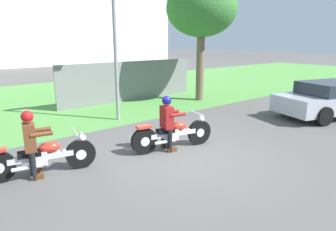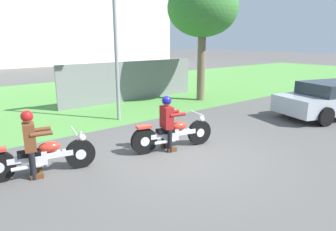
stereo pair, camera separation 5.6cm
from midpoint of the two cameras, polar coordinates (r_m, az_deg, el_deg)
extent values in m
plane|color=#565451|center=(7.39, 4.22, -7.83)|extent=(120.00, 120.00, 0.00)
cube|color=#549342|center=(15.37, -20.69, 2.88)|extent=(60.00, 12.00, 0.01)
cylinder|color=black|center=(8.20, 6.11, -3.16)|extent=(0.68, 0.26, 0.67)
cylinder|color=silver|center=(8.20, 6.11, -3.16)|extent=(0.26, 0.19, 0.23)
cylinder|color=black|center=(7.50, -4.31, -4.80)|extent=(0.68, 0.26, 0.67)
cylinder|color=silver|center=(7.50, -4.31, -4.80)|extent=(0.26, 0.19, 0.23)
cube|color=silver|center=(7.79, 1.14, -3.40)|extent=(1.28, 0.42, 0.12)
cube|color=silver|center=(7.78, 0.81, -3.59)|extent=(0.36, 0.30, 0.28)
ellipsoid|color=red|center=(7.82, 2.31, -1.96)|extent=(0.48, 0.33, 0.22)
cube|color=black|center=(7.67, -0.31, -2.91)|extent=(0.48, 0.33, 0.10)
cube|color=red|center=(7.39, -4.37, -2.13)|extent=(0.40, 0.27, 0.06)
cylinder|color=silver|center=(8.11, 5.86, -1.52)|extent=(0.26, 0.10, 0.53)
cylinder|color=silver|center=(8.01, 5.60, 0.44)|extent=(0.18, 0.65, 0.04)
sphere|color=white|center=(8.14, 6.53, -0.68)|extent=(0.16, 0.16, 0.16)
cylinder|color=silver|center=(7.59, -0.38, -5.00)|extent=(0.55, 0.20, 0.08)
cylinder|color=black|center=(7.90, -0.63, -4.06)|extent=(0.12, 0.12, 0.58)
cube|color=#593319|center=(8.01, -0.24, -5.64)|extent=(0.26, 0.15, 0.10)
cylinder|color=black|center=(7.60, 0.56, -4.82)|extent=(0.12, 0.12, 0.58)
cube|color=#593319|center=(7.71, 0.96, -6.45)|extent=(0.26, 0.15, 0.10)
cube|color=maroon|center=(7.59, -0.05, -0.34)|extent=(0.30, 0.42, 0.56)
cylinder|color=maroon|center=(7.81, 0.84, 0.69)|extent=(0.43, 0.18, 0.09)
cylinder|color=maroon|center=(7.52, 2.03, 0.15)|extent=(0.43, 0.18, 0.09)
sphere|color=#996B4C|center=(7.50, -0.05, 2.62)|extent=(0.20, 0.20, 0.20)
sphere|color=navy|center=(7.49, -0.05, 2.85)|extent=(0.24, 0.24, 0.24)
cylinder|color=black|center=(6.97, -15.96, -6.92)|extent=(0.65, 0.26, 0.64)
cylinder|color=silver|center=(6.97, -15.96, -6.92)|extent=(0.25, 0.19, 0.23)
cube|color=silver|center=(6.86, -22.57, -7.11)|extent=(1.27, 0.42, 0.12)
cube|color=silver|center=(6.86, -22.97, -7.31)|extent=(0.36, 0.30, 0.28)
ellipsoid|color=red|center=(6.81, -21.20, -5.51)|extent=(0.48, 0.33, 0.22)
cube|color=black|center=(6.82, -24.50, -6.53)|extent=(0.48, 0.33, 0.10)
cylinder|color=silver|center=(6.88, -16.51, -5.02)|extent=(0.26, 0.10, 0.53)
cylinder|color=silver|center=(6.78, -17.09, -2.76)|extent=(0.18, 0.65, 0.04)
sphere|color=white|center=(6.86, -15.67, -4.04)|extent=(0.16, 0.16, 0.16)
cylinder|color=silver|center=(6.77, -24.91, -8.90)|extent=(0.55, 0.20, 0.08)
cylinder|color=black|center=(7.06, -24.06, -7.66)|extent=(0.12, 0.12, 0.57)
cube|color=#593319|center=(7.15, -23.39, -9.37)|extent=(0.26, 0.15, 0.10)
cylinder|color=black|center=(6.73, -23.89, -8.72)|extent=(0.12, 0.12, 0.57)
cube|color=#593319|center=(6.82, -23.18, -10.50)|extent=(0.26, 0.15, 0.10)
cube|color=brown|center=(6.71, -24.46, -3.69)|extent=(0.30, 0.42, 0.56)
cylinder|color=brown|center=(6.86, -22.77, -2.45)|extent=(0.43, 0.18, 0.09)
cylinder|color=brown|center=(6.53, -22.54, -3.22)|extent=(0.43, 0.18, 0.09)
sphere|color=tan|center=(6.61, -24.81, -0.38)|extent=(0.20, 0.20, 0.20)
sphere|color=#B21919|center=(6.60, -24.84, -0.13)|extent=(0.24, 0.24, 0.24)
cylinder|color=brown|center=(14.12, 6.38, 8.94)|extent=(0.36, 0.36, 3.01)
ellipsoid|color=#387A33|center=(14.13, 6.68, 19.47)|extent=(3.11, 3.11, 2.49)
cylinder|color=gray|center=(10.53, -9.62, 12.74)|extent=(0.12, 0.12, 5.08)
cylinder|color=black|center=(12.25, 21.66, 1.63)|extent=(0.67, 0.38, 0.64)
cylinder|color=black|center=(11.12, 27.64, -0.18)|extent=(0.67, 0.38, 0.64)
cube|color=#ADB2BC|center=(12.67, 28.99, 2.26)|extent=(4.71, 2.92, 0.60)
cube|color=#262D38|center=(12.59, 29.27, 4.57)|extent=(2.77, 2.21, 0.44)
cube|color=slate|center=(14.11, -6.69, 6.46)|extent=(7.00, 0.06, 1.80)
camera|label=1|loc=(0.03, -89.79, 0.05)|focal=32.36mm
camera|label=2|loc=(0.03, 90.21, -0.05)|focal=32.36mm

